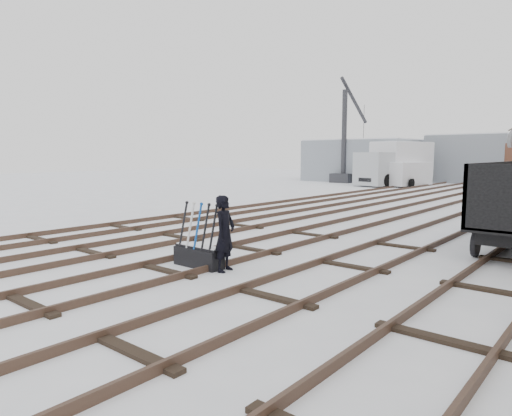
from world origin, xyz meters
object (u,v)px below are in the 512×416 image
Objects in this scene: ground_frame at (199,255)px; lorry at (395,163)px; panel_van at (407,174)px; crane at (345,155)px; worker at (225,234)px.

ground_frame is 0.18× the size of lorry.
panel_van is at bearing 102.44° from ground_frame.
panel_van is (1.34, -0.66, -0.86)m from lorry.
panel_van is at bearing -13.48° from crane.
ground_frame is 34.15m from crane.
lorry is 0.88× the size of crane.
worker is 0.20× the size of lorry.
panel_van is at bearing 0.78° from worker.
worker is 30.78m from panel_van.
worker is 0.18× the size of crane.
panel_van is (-7.49, 29.86, 0.19)m from worker.
lorry is at bearing 2.84° from worker.
worker is at bearing 7.36° from ground_frame.
lorry is (-8.83, 30.51, 1.05)m from worker.
crane is (-6.60, 1.39, 1.50)m from panel_van.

